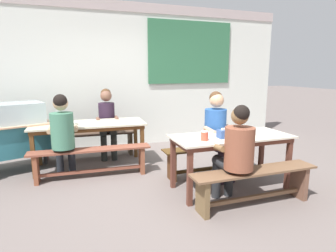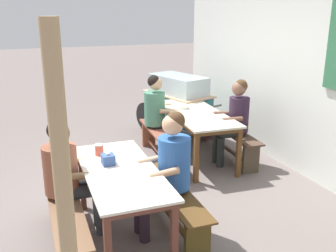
% 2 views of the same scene
% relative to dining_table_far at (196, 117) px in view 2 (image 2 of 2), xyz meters
% --- Properties ---
extents(ground_plane, '(40.00, 40.00, 0.00)m').
position_rel_dining_table_far_xyz_m(ground_plane, '(0.99, -1.22, -0.68)').
color(ground_plane, '#6B605C').
extents(backdrop_wall, '(7.13, 0.23, 2.97)m').
position_rel_dining_table_far_xyz_m(backdrop_wall, '(1.03, 1.20, 0.88)').
color(backdrop_wall, silver).
rests_on(backdrop_wall, ground_plane).
extents(dining_table_far, '(1.88, 0.87, 0.76)m').
position_rel_dining_table_far_xyz_m(dining_table_far, '(0.00, 0.00, 0.00)').
color(dining_table_far, beige).
rests_on(dining_table_far, ground_plane).
extents(dining_table_near, '(1.64, 0.73, 0.76)m').
position_rel_dining_table_far_xyz_m(dining_table_near, '(1.71, -1.63, -0.01)').
color(dining_table_near, beige).
rests_on(dining_table_near, ground_plane).
extents(bench_far_back, '(1.79, 0.41, 0.46)m').
position_rel_dining_table_far_xyz_m(bench_far_back, '(0.04, 0.55, -0.37)').
color(bench_far_back, '#473226').
rests_on(bench_far_back, ground_plane).
extents(bench_far_front, '(1.80, 0.38, 0.46)m').
position_rel_dining_table_far_xyz_m(bench_far_front, '(-0.04, -0.55, -0.37)').
color(bench_far_front, brown).
rests_on(bench_far_front, ground_plane).
extents(bench_near_back, '(1.55, 0.32, 0.46)m').
position_rel_dining_table_far_xyz_m(bench_near_back, '(1.72, -1.08, -0.39)').
color(bench_near_back, '#4F3417').
rests_on(bench_near_back, ground_plane).
extents(bench_near_front, '(1.62, 0.33, 0.46)m').
position_rel_dining_table_far_xyz_m(bench_near_front, '(1.70, -2.18, -0.37)').
color(bench_near_front, brown).
rests_on(bench_near_front, ground_plane).
extents(food_cart, '(1.77, 1.15, 1.10)m').
position_rel_dining_table_far_xyz_m(food_cart, '(-1.27, 0.22, -0.03)').
color(food_cart, teal).
rests_on(food_cart, ground_plane).
extents(person_left_back_turned, '(0.45, 0.56, 1.29)m').
position_rel_dining_table_far_xyz_m(person_left_back_turned, '(-0.41, -0.46, 0.05)').
color(person_left_back_turned, '#21252A').
rests_on(person_left_back_turned, ground_plane).
extents(person_center_facing, '(0.43, 0.52, 1.29)m').
position_rel_dining_table_far_xyz_m(person_center_facing, '(0.37, 0.46, 0.05)').
color(person_center_facing, '#252A27').
rests_on(person_center_facing, ground_plane).
extents(person_near_front, '(0.46, 0.58, 1.25)m').
position_rel_dining_table_far_xyz_m(person_near_front, '(1.47, -2.11, 0.03)').
color(person_near_front, '#292A2E').
rests_on(person_near_front, ground_plane).
extents(person_right_near_table, '(0.44, 0.58, 1.31)m').
position_rel_dining_table_far_xyz_m(person_right_near_table, '(1.78, -1.15, 0.06)').
color(person_right_near_table, '#291C26').
rests_on(person_right_near_table, ground_plane).
extents(tissue_box, '(0.14, 0.13, 0.13)m').
position_rel_dining_table_far_xyz_m(tissue_box, '(1.54, -1.71, 0.13)').
color(tissue_box, '#345292').
rests_on(tissue_box, dining_table_near).
extents(condiment_jar, '(0.09, 0.09, 0.12)m').
position_rel_dining_table_far_xyz_m(condiment_jar, '(1.25, -1.74, 0.13)').
color(condiment_jar, '#D5513B').
rests_on(condiment_jar, dining_table_near).
extents(soup_bowl, '(0.15, 0.15, 0.04)m').
position_rel_dining_table_far_xyz_m(soup_bowl, '(-0.25, -0.09, 0.09)').
color(soup_bowl, silver).
rests_on(soup_bowl, dining_table_far).
extents(wooden_support_post, '(0.10, 0.10, 2.24)m').
position_rel_dining_table_far_xyz_m(wooden_support_post, '(3.09, -2.30, 0.44)').
color(wooden_support_post, tan).
rests_on(wooden_support_post, ground_plane).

